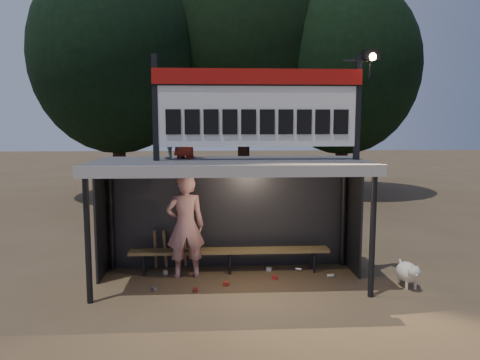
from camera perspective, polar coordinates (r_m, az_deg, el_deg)
The scene contains 13 objects.
ground at distance 9.10m, azimuth -1.14°, elevation -12.29°, with size 80.00×80.00×0.00m, color brown.
player at distance 9.13m, azimuth -6.67°, elevation -5.59°, with size 0.74×0.49×2.04m, color silver.
child_a at distance 9.04m, azimuth -8.43°, elevation 5.70°, with size 0.48×0.37×0.98m, color gray.
child_b at distance 9.04m, azimuth -6.78°, elevation 6.07°, with size 0.53×0.35×1.09m, color #AA2B1A.
dugout_shelter at distance 8.90m, azimuth -1.23°, elevation -0.48°, with size 5.10×2.08×2.32m.
scoreboard_assembly at distance 8.61m, azimuth 2.57°, elevation 9.12°, with size 4.10×0.27×1.99m.
bench at distance 9.49m, azimuth -1.27°, elevation -8.72°, with size 4.00×0.35×0.48m.
tree_left at distance 19.09m, azimuth -14.87°, elevation 14.41°, with size 6.46×6.46×9.27m.
tree_mid at distance 20.36m, azimuth 0.47°, elevation 16.03°, with size 7.22×7.22×10.36m.
tree_right at distance 19.91m, azimuth 12.54°, elevation 13.23°, with size 6.08×6.08×8.72m.
dog at distance 9.27m, azimuth 19.83°, elevation -10.53°, with size 0.36×0.81×0.49m.
bats at distance 9.78m, azimuth -8.53°, elevation -8.32°, with size 0.67×0.35×0.84m.
litter at distance 9.19m, azimuth 0.08°, elevation -11.83°, with size 3.46×1.19×0.08m.
Camera 1 is at (-0.32, -8.57, 3.03)m, focal length 35.00 mm.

